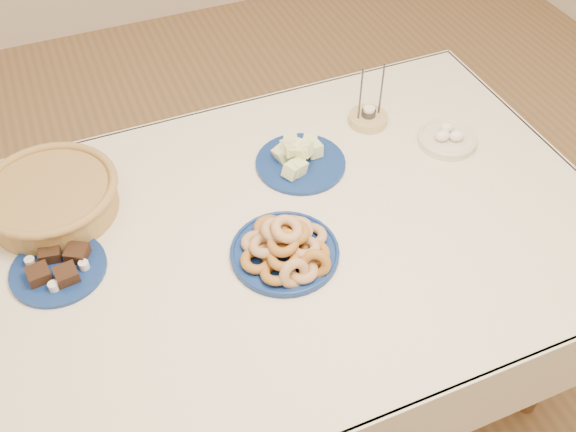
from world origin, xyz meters
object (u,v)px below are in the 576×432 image
at_px(dining_table, 281,256).
at_px(melon_plate, 299,157).
at_px(brownie_plate, 58,267).
at_px(donut_platter, 286,248).
at_px(wicker_basket, 51,197).
at_px(candle_holder, 368,118).
at_px(egg_bowl, 447,138).

relative_size(dining_table, melon_plate, 5.15).
height_order(melon_plate, brownie_plate, melon_plate).
xyz_separation_m(donut_platter, melon_plate, (0.16, 0.30, -0.01)).
height_order(brownie_plate, wicker_basket, wicker_basket).
bearing_deg(melon_plate, candle_holder, 19.12).
distance_m(dining_table, candle_holder, 0.52).
bearing_deg(melon_plate, wicker_basket, 173.19).
distance_m(brownie_plate, egg_bowl, 1.12).
bearing_deg(donut_platter, candle_holder, 42.37).
xyz_separation_m(melon_plate, egg_bowl, (0.43, -0.08, -0.01)).
bearing_deg(dining_table, donut_platter, -103.28).
bearing_deg(melon_plate, brownie_plate, -169.22).
relative_size(donut_platter, brownie_plate, 0.96).
xyz_separation_m(wicker_basket, candle_holder, (0.93, 0.01, -0.03)).
bearing_deg(candle_holder, egg_bowl, -46.31).
distance_m(wicker_basket, candle_holder, 0.93).
bearing_deg(melon_plate, egg_bowl, -10.74).
relative_size(dining_table, egg_bowl, 8.74).
distance_m(donut_platter, candle_holder, 0.58).
height_order(donut_platter, wicker_basket, donut_platter).
relative_size(brownie_plate, candle_holder, 1.43).
xyz_separation_m(donut_platter, egg_bowl, (0.60, 0.22, -0.01)).
relative_size(donut_platter, melon_plate, 0.82).
relative_size(brownie_plate, wicker_basket, 0.61).
distance_m(donut_platter, wicker_basket, 0.63).
bearing_deg(melon_plate, dining_table, -123.79).
relative_size(dining_table, wicker_basket, 3.69).
xyz_separation_m(dining_table, melon_plate, (0.14, 0.21, 0.13)).
bearing_deg(brownie_plate, melon_plate, 10.78).
distance_m(dining_table, wicker_basket, 0.61).
xyz_separation_m(donut_platter, wicker_basket, (-0.50, 0.38, 0.02)).
height_order(dining_table, wicker_basket, wicker_basket).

